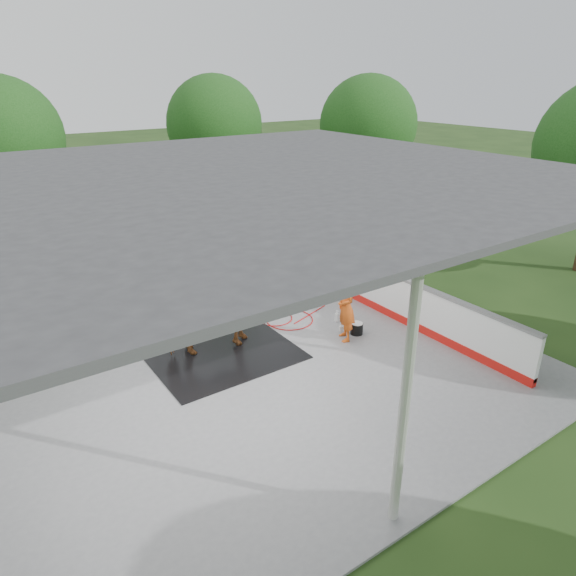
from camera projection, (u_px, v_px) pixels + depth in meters
ground at (230, 371)px, 10.74m from camera, size 100.00×100.00×0.00m
concrete_slab at (230, 370)px, 10.73m from camera, size 12.00×10.00×0.05m
pavilion_structure at (221, 182)px, 9.21m from camera, size 12.60×10.60×4.05m
dasher_board at (390, 295)px, 12.92m from camera, size 0.16×8.00×1.15m
tree_belt at (213, 182)px, 10.11m from camera, size 28.00×28.00×5.80m
rubber_mat at (219, 350)px, 11.43m from camera, size 3.07×2.88×0.02m
horse at (217, 310)px, 11.05m from camera, size 2.45×1.38×1.96m
handler at (346, 307)px, 11.63m from camera, size 0.59×0.70×1.64m
wash_bucket at (357, 328)px, 12.13m from camera, size 0.30×0.30×0.28m
soap_bottle_a at (337, 316)px, 12.73m from camera, size 0.15×0.15×0.30m
soap_bottle_b at (341, 327)px, 12.26m from camera, size 0.12×0.12×0.20m
hose_coil at (284, 319)px, 12.89m from camera, size 1.97×1.32×0.02m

